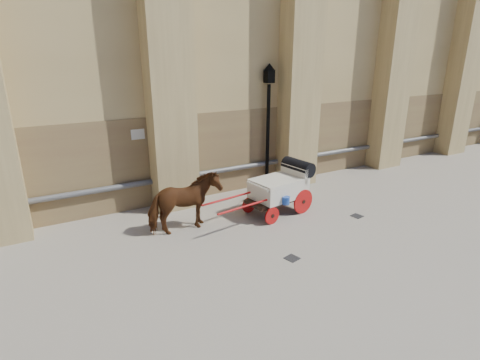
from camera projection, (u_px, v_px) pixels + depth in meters
ground at (257, 243)px, 10.20m from camera, size 90.00×90.00×0.00m
horse at (185, 203)px, 10.64m from camera, size 2.08×1.02×1.73m
carriage at (282, 186)px, 12.00m from camera, size 3.83×1.52×1.63m
street_lamp at (268, 124)px, 13.81m from camera, size 0.43×0.43×4.59m
drain_grate_near at (292, 258)px, 9.44m from camera, size 0.39×0.39×0.01m
drain_grate_far at (357, 216)px, 11.89m from camera, size 0.37×0.37×0.01m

